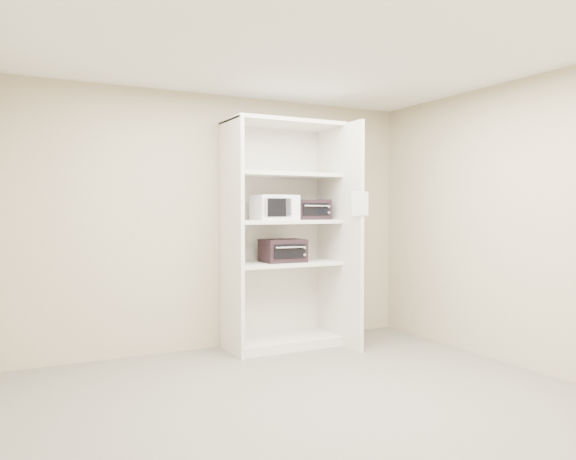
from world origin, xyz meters
name	(u,v)px	position (x,y,z in m)	size (l,w,h in m)	color
floor	(310,403)	(0.00, 0.00, 0.00)	(4.50, 4.00, 0.01)	slate
ceiling	(311,45)	(0.00, 0.00, 2.70)	(4.50, 4.00, 0.01)	white
wall_back	(219,222)	(0.00, 2.00, 1.35)	(4.50, 0.02, 2.70)	#C0AC95
wall_front	(536,238)	(0.00, -2.00, 1.35)	(4.50, 0.02, 2.70)	#C0AC95
wall_right	(520,223)	(2.25, 0.00, 1.35)	(0.02, 4.00, 2.70)	#C0AC95
shelving_unit	(287,242)	(0.67, 1.70, 1.13)	(1.24, 0.92, 2.42)	silver
microwave	(275,208)	(0.50, 1.66, 1.50)	(0.44, 0.33, 0.26)	white
toaster_oven_upper	(311,210)	(0.94, 1.67, 1.48)	(0.38, 0.28, 0.22)	black
toaster_oven_lower	(283,251)	(0.59, 1.65, 1.04)	(0.44, 0.33, 0.24)	black
paper_sign	(360,204)	(1.18, 1.07, 1.54)	(0.19, 0.01, 0.24)	white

